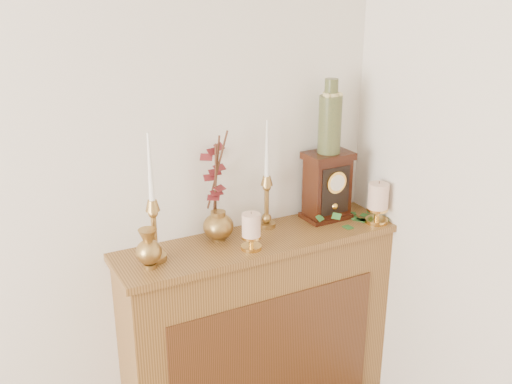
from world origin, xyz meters
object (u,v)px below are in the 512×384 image
candlestick_left (153,220)px  ceramic_vase (330,120)px  mantel_clock (327,186)px  ginger_jar (215,189)px  bud_vase (149,249)px  candlestick_center (267,193)px

candlestick_left → ceramic_vase: bearing=3.5°
mantel_clock → candlestick_left: bearing=-178.3°
candlestick_left → ginger_jar: 0.31m
bud_vase → mantel_clock: mantel_clock is taller
candlestick_left → mantel_clock: candlestick_left is taller
bud_vase → ceramic_vase: size_ratio=0.49×
ginger_jar → ceramic_vase: 0.58m
bud_vase → candlestick_center: bearing=13.6°
ginger_jar → mantel_clock: (0.53, -0.05, -0.06)m
candlestick_center → ginger_jar: 0.25m
mantel_clock → ceramic_vase: 0.30m
bud_vase → candlestick_left: bearing=52.0°
candlestick_center → mantel_clock: candlestick_center is taller
candlestick_left → candlestick_center: bearing=9.1°
candlestick_center → mantel_clock: (0.29, -0.04, -0.00)m
bud_vase → ceramic_vase: ceramic_vase is taller
ceramic_vase → candlestick_center: bearing=172.9°
candlestick_left → ginger_jar: bearing=17.4°
mantel_clock → ceramic_vase: size_ratio=0.96×
candlestick_center → bud_vase: size_ratio=3.01×
ceramic_vase → candlestick_left: bearing=-176.5°
candlestick_left → mantel_clock: size_ratio=1.65×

